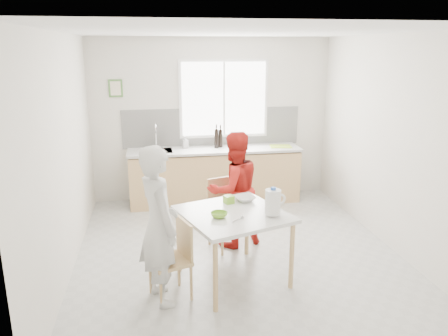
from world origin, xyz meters
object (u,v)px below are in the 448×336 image
object	(u,v)px
chair_left	(175,256)
bowl_white	(245,199)
chair_far	(225,210)
bowl_green	(219,215)
wine_bottle_a	(216,138)
dining_table	(233,220)
person_white	(159,226)
person_red	(234,190)
milk_jug	(273,202)
wine_bottle_b	(220,138)

from	to	relation	value
chair_left	bowl_white	xyz separation A→B (m)	(0.85, 0.56, 0.38)
chair_far	bowl_green	bearing A→B (deg)	-122.35
bowl_green	bowl_white	world-z (taller)	bowl_white
chair_far	wine_bottle_a	distance (m)	1.85
dining_table	person_white	size ratio (longest dim) A/B	0.81
person_red	milk_jug	xyz separation A→B (m)	(0.22, -1.06, 0.20)
person_white	wine_bottle_b	xyz separation A→B (m)	(1.10, 2.96, 0.25)
wine_bottle_a	bowl_green	bearing A→B (deg)	-98.04
dining_table	bowl_white	world-z (taller)	bowl_white
milk_jug	person_red	bearing A→B (deg)	82.60
person_white	milk_jug	size ratio (longest dim) A/B	5.60
chair_left	bowl_white	world-z (taller)	bowl_white
chair_left	milk_jug	bearing A→B (deg)	74.46
chair_far	bowl_white	size ratio (longest dim) A/B	3.90
person_red	dining_table	bearing A→B (deg)	59.74
bowl_green	person_red	bearing A→B (deg)	70.79
person_white	wine_bottle_b	bearing A→B (deg)	-39.23
dining_table	wine_bottle_a	distance (m)	2.67
person_red	wine_bottle_a	bearing A→B (deg)	-110.10
person_red	bowl_green	distance (m)	1.08
bowl_green	wine_bottle_a	bearing A→B (deg)	81.96
wine_bottle_a	wine_bottle_b	xyz separation A→B (m)	(0.07, 0.04, -0.01)
bowl_white	milk_jug	size ratio (longest dim) A/B	0.79
person_white	bowl_green	distance (m)	0.65
milk_jug	wine_bottle_b	bearing A→B (deg)	73.24
bowl_green	wine_bottle_a	distance (m)	2.79
wine_bottle_a	wine_bottle_b	world-z (taller)	wine_bottle_a
wine_bottle_b	bowl_white	bearing A→B (deg)	-92.12
bowl_green	wine_bottle_b	bearing A→B (deg)	80.61
dining_table	bowl_green	distance (m)	0.23
bowl_green	milk_jug	bearing A→B (deg)	-4.88
chair_far	milk_jug	distance (m)	1.19
chair_left	chair_far	xyz separation A→B (m)	(0.72, 1.11, 0.04)
dining_table	chair_left	distance (m)	0.74
bowl_green	chair_far	bearing A→B (deg)	76.59
dining_table	wine_bottle_b	world-z (taller)	wine_bottle_b
bowl_green	wine_bottle_b	size ratio (longest dim) A/B	0.59
dining_table	bowl_green	world-z (taller)	bowl_green
chair_left	person_red	size ratio (longest dim) A/B	0.54
bowl_green	person_white	bearing A→B (deg)	-165.45
person_white	person_red	distance (m)	1.54
bowl_white	milk_jug	distance (m)	0.55
chair_far	dining_table	bearing A→B (deg)	-113.15
chair_left	wine_bottle_b	xyz separation A→B (m)	(0.94, 2.91, 0.62)
wine_bottle_b	bowl_green	bearing A→B (deg)	-99.39
bowl_green	wine_bottle_a	size ratio (longest dim) A/B	0.55
person_white	bowl_green	world-z (taller)	person_white
wine_bottle_a	bowl_white	bearing A→B (deg)	-90.33
bowl_white	bowl_green	bearing A→B (deg)	-130.10
chair_far	bowl_white	bearing A→B (deg)	-95.03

